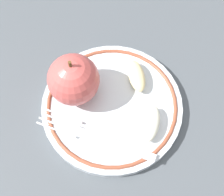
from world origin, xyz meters
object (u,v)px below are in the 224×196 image
object	(u,v)px
plate	(112,106)
apple_red_whole	(74,80)
apple_slice_front	(151,123)
apple_slice_back	(137,76)
fork	(99,138)

from	to	relation	value
plate	apple_red_whole	bearing A→B (deg)	165.05
apple_slice_front	plate	bearing A→B (deg)	71.62
apple_slice_back	plate	bearing A→B (deg)	127.70
apple_slice_front	fork	distance (m)	0.08
apple_slice_back	apple_slice_front	bearing A→B (deg)	-177.63
apple_slice_front	fork	world-z (taller)	apple_slice_front
fork	apple_slice_front	bearing A→B (deg)	-144.32
plate	fork	bearing A→B (deg)	-102.99
plate	apple_slice_front	bearing A→B (deg)	-26.90
fork	apple_red_whole	bearing A→B (deg)	-42.47
apple_slice_back	fork	world-z (taller)	apple_slice_back
plate	fork	xyz separation A→B (m)	(-0.01, -0.06, 0.01)
apple_red_whole	apple_slice_back	xyz separation A→B (m)	(0.09, 0.03, -0.03)
apple_red_whole	apple_slice_front	distance (m)	0.13
fork	plate	bearing A→B (deg)	-87.07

